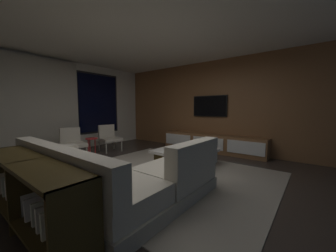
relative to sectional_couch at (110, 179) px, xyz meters
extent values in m
plane|color=#332B26|center=(0.85, 0.09, -0.29)|extent=(9.20, 9.20, 0.00)
cube|color=silver|center=(0.85, 3.75, 1.06)|extent=(6.60, 0.12, 2.70)
cube|color=black|center=(2.15, 3.68, 1.16)|extent=(1.52, 0.02, 2.02)
cube|color=black|center=(2.15, 3.67, 1.16)|extent=(1.40, 0.03, 1.90)
cube|color=#BCB5A3|center=(0.30, 3.57, 1.01)|extent=(2.10, 0.12, 2.60)
cube|color=brown|center=(3.91, 0.09, 1.06)|extent=(0.12, 7.80, 2.70)
plane|color=silver|center=(0.85, 0.09, 2.41)|extent=(8.20, 8.20, 0.00)
cube|color=gray|center=(1.20, -0.01, -0.28)|extent=(3.20, 3.80, 0.01)
cube|color=#B1A997|center=(-0.24, 0.23, -0.20)|extent=(0.90, 2.50, 0.18)
cube|color=beige|center=(-0.24, 0.23, 0.01)|extent=(0.86, 2.42, 0.24)
cube|color=beige|center=(-0.59, 0.23, 0.33)|extent=(0.20, 2.50, 0.40)
cube|color=beige|center=(-0.24, 1.38, 0.22)|extent=(0.90, 0.20, 0.18)
cube|color=#B1A997|center=(0.74, -0.57, -0.20)|extent=(1.10, 0.90, 0.18)
cube|color=beige|center=(0.74, -0.57, 0.01)|extent=(1.07, 0.86, 0.24)
cube|color=beige|center=(0.74, -0.92, 0.33)|extent=(1.10, 0.20, 0.40)
cube|color=beige|center=(-0.47, 0.78, 0.29)|extent=(0.10, 0.36, 0.36)
cube|color=#B2A893|center=(-0.47, -0.07, 0.29)|extent=(0.10, 0.36, 0.36)
cube|color=#3C2E12|center=(2.00, 0.04, -0.14)|extent=(1.00, 1.00, 0.30)
cube|color=white|center=(2.00, 0.04, 0.04)|extent=(1.16, 1.16, 0.06)
cube|color=#605CB5|center=(2.18, -0.04, 0.08)|extent=(0.28, 0.19, 0.03)
cube|color=#C871BF|center=(2.20, -0.05, 0.11)|extent=(0.26, 0.17, 0.03)
cylinder|color=#B2ADA0|center=(2.02, 2.31, -0.11)|extent=(0.04, 0.04, 0.36)
cylinder|color=#B2ADA0|center=(1.55, 2.39, -0.11)|extent=(0.04, 0.04, 0.36)
cylinder|color=#B2ADA0|center=(2.11, 2.81, -0.11)|extent=(0.04, 0.04, 0.36)
cylinder|color=#B2ADA0|center=(1.64, 2.89, -0.11)|extent=(0.04, 0.04, 0.36)
cube|color=beige|center=(1.83, 2.60, 0.07)|extent=(0.63, 0.64, 0.08)
cube|color=beige|center=(1.87, 2.84, 0.30)|extent=(0.49, 0.16, 0.38)
cylinder|color=#B2ADA0|center=(0.92, 2.30, -0.11)|extent=(0.04, 0.04, 0.36)
cylinder|color=#B2ADA0|center=(0.44, 2.38, -0.11)|extent=(0.04, 0.04, 0.36)
cylinder|color=#B2ADA0|center=(1.00, 2.79, -0.11)|extent=(0.04, 0.04, 0.36)
cylinder|color=#B2ADA0|center=(0.53, 2.87, -0.11)|extent=(0.04, 0.04, 0.36)
cube|color=beige|center=(0.72, 2.58, 0.07)|extent=(0.63, 0.64, 0.08)
cube|color=beige|center=(0.76, 2.82, 0.30)|extent=(0.49, 0.16, 0.38)
cylinder|color=red|center=(1.15, 2.64, -0.06)|extent=(0.03, 0.03, 0.46)
cylinder|color=red|center=(1.35, 2.64, -0.06)|extent=(0.03, 0.03, 0.46)
cylinder|color=red|center=(1.25, 2.74, -0.06)|extent=(0.03, 0.03, 0.46)
cylinder|color=red|center=(1.25, 2.64, 0.16)|extent=(0.32, 0.32, 0.02)
cube|color=brown|center=(3.63, 0.19, -0.03)|extent=(0.44, 3.10, 0.52)
cube|color=white|center=(3.40, -0.86, 0.00)|extent=(0.02, 0.93, 0.33)
cube|color=white|center=(3.40, 0.19, 0.00)|extent=(0.02, 0.93, 0.33)
cube|color=white|center=(3.40, 1.23, 0.00)|extent=(0.02, 0.93, 0.33)
cube|color=#352214|center=(3.59, -0.66, -0.17)|extent=(0.33, 0.68, 0.19)
cube|color=#D8B192|center=(3.59, -0.92, -0.18)|extent=(0.03, 0.04, 0.17)
cube|color=#5C94AC|center=(3.59, -0.75, -0.18)|extent=(0.03, 0.04, 0.17)
cube|color=gray|center=(3.59, -0.58, -0.19)|extent=(0.03, 0.04, 0.14)
cube|color=#B64271|center=(3.59, -0.40, -0.18)|extent=(0.03, 0.04, 0.17)
cube|color=black|center=(3.81, 0.34, 1.06)|extent=(0.04, 1.09, 0.63)
cube|color=black|center=(3.80, 0.34, 1.06)|extent=(0.05, 1.05, 0.59)
cube|color=#3C2E12|center=(-0.91, 0.13, 0.43)|extent=(0.40, 2.10, 0.04)
cube|color=#3C2E12|center=(-0.91, 0.13, -0.15)|extent=(0.38, 2.04, 0.03)
cube|color=#3C2E12|center=(-0.91, -0.90, 0.08)|extent=(0.40, 0.04, 0.74)
cube|color=#3C2E12|center=(-0.91, 1.16, 0.08)|extent=(0.40, 0.04, 0.74)
cube|color=#3C2E12|center=(-0.91, 0.13, 0.08)|extent=(0.38, 0.03, 0.74)
cube|color=white|center=(-0.92, -0.74, -0.02)|extent=(0.18, 0.04, 0.24)
cube|color=silver|center=(-0.92, -0.60, -0.02)|extent=(0.18, 0.04, 0.23)
cube|color=white|center=(-0.92, -0.45, -0.01)|extent=(0.18, 0.04, 0.24)
cube|color=white|center=(-0.91, -0.31, -0.02)|extent=(0.18, 0.04, 0.23)
cube|color=silver|center=(-0.90, -0.16, -0.02)|extent=(0.18, 0.04, 0.22)
cube|color=silver|center=(-0.92, -0.02, -0.02)|extent=(0.18, 0.04, 0.22)
cube|color=silver|center=(-0.91, 0.13, -0.02)|extent=(0.18, 0.04, 0.23)
cube|color=white|center=(-0.90, 0.28, -0.03)|extent=(0.18, 0.04, 0.22)
cube|color=silver|center=(-0.91, 0.42, -0.02)|extent=(0.18, 0.04, 0.22)
cube|color=silver|center=(-0.91, 0.57, -0.01)|extent=(0.18, 0.04, 0.25)
cube|color=silver|center=(-0.91, 0.71, -0.01)|extent=(0.18, 0.04, 0.25)
cube|color=silver|center=(-0.92, 0.86, -0.01)|extent=(0.18, 0.04, 0.25)
cube|color=silver|center=(-0.92, 1.00, 0.00)|extent=(0.18, 0.04, 0.27)
camera|label=1|loc=(-1.54, -2.23, 0.99)|focal=20.32mm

